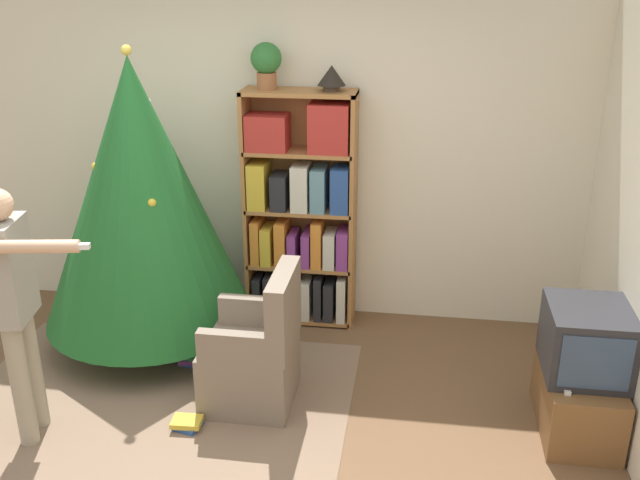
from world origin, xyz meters
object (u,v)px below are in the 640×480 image
at_px(television, 587,340).
at_px(bookshelf, 301,214).
at_px(christmas_tree, 140,194).
at_px(armchair, 256,357).
at_px(table_lamp, 332,76).
at_px(potted_plant, 266,62).
at_px(standing_person, 14,297).

bearing_deg(television, bookshelf, 148.20).
bearing_deg(bookshelf, television, -31.80).
relative_size(christmas_tree, armchair, 2.36).
relative_size(bookshelf, table_lamp, 9.07).
relative_size(television, table_lamp, 2.61).
bearing_deg(table_lamp, television, -35.41).
relative_size(television, christmas_tree, 0.24).
height_order(television, christmas_tree, christmas_tree).
bearing_deg(christmas_tree, television, -12.71).
height_order(armchair, potted_plant, potted_plant).
height_order(bookshelf, potted_plant, potted_plant).
bearing_deg(television, christmas_tree, 167.29).
bearing_deg(armchair, standing_person, -66.68).
bearing_deg(television, armchair, 179.71).
distance_m(christmas_tree, armchair, 1.42).
relative_size(television, standing_person, 0.34).
bearing_deg(table_lamp, bookshelf, -177.32).
bearing_deg(potted_plant, armchair, -83.20).
bearing_deg(bookshelf, potted_plant, 177.46).
height_order(bookshelf, christmas_tree, christmas_tree).
xyz_separation_m(armchair, standing_person, (-1.25, -0.53, 0.59)).
distance_m(television, armchair, 2.01).
xyz_separation_m(christmas_tree, potted_plant, (0.81, 0.52, 0.85)).
bearing_deg(christmas_tree, table_lamp, 22.24).
height_order(christmas_tree, armchair, christmas_tree).
bearing_deg(standing_person, armchair, 103.92).
relative_size(armchair, potted_plant, 2.80).
relative_size(bookshelf, potted_plant, 5.52).
height_order(armchair, standing_person, standing_person).
height_order(television, potted_plant, potted_plant).
xyz_separation_m(bookshelf, television, (1.89, -1.17, -0.28)).
distance_m(television, potted_plant, 2.81).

